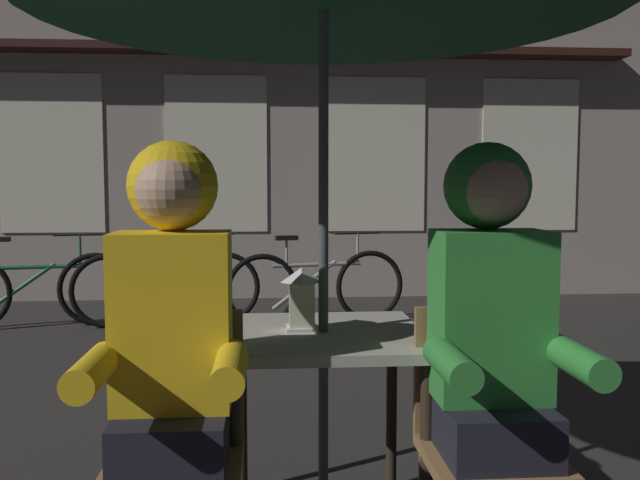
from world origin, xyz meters
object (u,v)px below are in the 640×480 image
cafe_table (323,359)px  bicycle_second (166,288)px  lantern (302,298)px  chair_right (484,432)px  person_left_hooded (172,329)px  chair_left (176,441)px  bicycle_nearest (34,289)px  bicycle_third (317,286)px  person_right_hooded (493,324)px

cafe_table → bicycle_second: bearing=106.8°
lantern → chair_right: lantern is taller
cafe_table → person_left_hooded: 0.67m
cafe_table → bicycle_second: (-1.11, 3.69, -0.29)m
chair_right → person_left_hooded: size_ratio=0.62×
chair_right → chair_left: bearing=180.0°
chair_right → bicycle_nearest: (-2.74, 4.04, -0.14)m
person_left_hooded → bicycle_nearest: 4.49m
chair_right → bicycle_third: chair_right is taller
person_left_hooded → chair_right: bearing=3.4°
chair_left → bicycle_nearest: bearing=113.8°
chair_right → person_left_hooded: 1.03m
chair_left → person_right_hooded: (0.96, -0.06, 0.36)m
bicycle_nearest → bicycle_second: size_ratio=0.99×
person_left_hooded → bicycle_third: person_left_hooded is taller
person_left_hooded → person_right_hooded: bearing=0.0°
bicycle_second → lantern: bearing=-74.2°
person_right_hooded → bicycle_second: (-1.59, 4.11, -0.50)m
chair_left → person_left_hooded: 0.36m
cafe_table → person_left_hooded: bearing=-138.4°
lantern → chair_right: 0.77m
chair_right → bicycle_second: size_ratio=0.52×
chair_left → chair_right: (0.96, 0.00, 0.00)m
bicycle_nearest → lantern: bearing=-59.2°
bicycle_nearest → bicycle_third: same height
bicycle_third → chair_left: bearing=-100.1°
chair_right → bicycle_second: (-1.59, 4.05, -0.14)m
chair_right → bicycle_nearest: chair_right is taller
lantern → bicycle_nearest: 4.29m
person_left_hooded → bicycle_second: person_left_hooded is taller
lantern → chair_left: bearing=-136.4°
bicycle_second → bicycle_third: bearing=-1.1°
bicycle_nearest → chair_left: bearing=-66.2°
chair_left → bicycle_third: 4.09m
bicycle_nearest → bicycle_third: size_ratio=1.01×
bicycle_second → chair_left: bearing=-81.1°
cafe_table → bicycle_nearest: bicycle_nearest is taller
bicycle_third → cafe_table: bearing=-93.7°
bicycle_nearest → bicycle_third: 2.50m
bicycle_third → bicycle_nearest: bearing=179.8°
chair_right → bicycle_second: 4.36m
chair_right → bicycle_nearest: 4.88m
chair_left → person_left_hooded: size_ratio=0.62×
chair_left → bicycle_second: bearing=98.9°
person_left_hooded → chair_left: bearing=90.0°
lantern → bicycle_nearest: bearing=120.8°
bicycle_third → chair_right: bearing=-86.6°
cafe_table → chair_left: bearing=-142.5°
lantern → person_right_hooded: size_ratio=0.17×
cafe_table → bicycle_third: 3.68m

